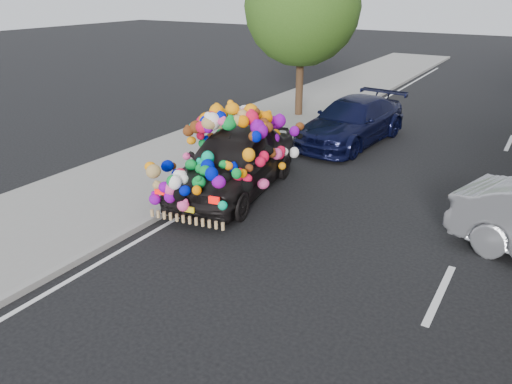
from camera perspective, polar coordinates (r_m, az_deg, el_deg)
ground at (r=10.04m, az=-0.15°, el=-5.60°), size 100.00×100.00×0.00m
sidewalk at (r=12.58m, az=-17.12°, el=-0.31°), size 4.00×60.00×0.12m
kerb at (r=11.29m, az=-10.40°, el=-2.30°), size 0.15×60.00×0.13m
lane_markings at (r=8.98m, az=20.27°, el=-10.86°), size 6.00×50.00×0.01m
tree_near_sidewalk at (r=19.03m, az=5.28°, el=20.34°), size 4.20×4.20×6.13m
plush_art_car at (r=12.05m, az=-2.53°, el=5.20°), size 2.92×5.10×2.22m
navy_sedan at (r=16.41m, az=10.92°, el=7.94°), size 2.50×5.04×1.41m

